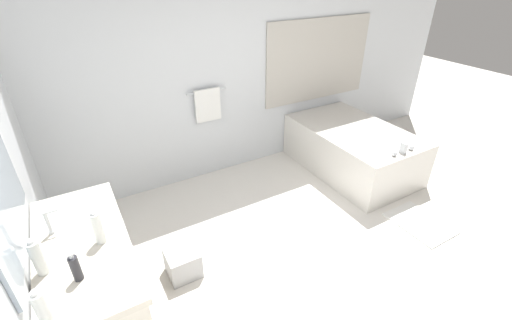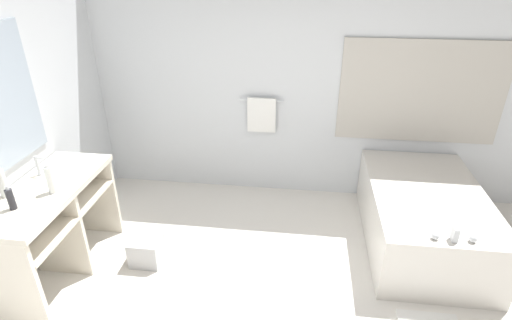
{
  "view_description": "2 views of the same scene",
  "coord_description": "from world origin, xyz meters",
  "px_view_note": "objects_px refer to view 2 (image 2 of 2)",
  "views": [
    {
      "loc": [
        -1.74,
        -1.51,
        2.48
      ],
      "look_at": [
        -0.28,
        1.02,
        0.78
      ],
      "focal_mm": 24.0,
      "sensor_mm": 36.0,
      "label": 1
    },
    {
      "loc": [
        0.17,
        -2.07,
        2.58
      ],
      "look_at": [
        -0.24,
        1.14,
        0.93
      ],
      "focal_mm": 28.0,
      "sensor_mm": 36.0,
      "label": 2
    }
  ],
  "objects_px": {
    "water_bottle_3": "(50,179)",
    "water_bottle_2": "(2,183)",
    "bathtub": "(423,214)",
    "soap_dispenser": "(11,199)",
    "waste_bin": "(147,250)"
  },
  "relations": [
    {
      "from": "soap_dispenser",
      "to": "waste_bin",
      "type": "distance_m",
      "value": 1.25
    },
    {
      "from": "bathtub",
      "to": "water_bottle_2",
      "type": "bearing_deg",
      "value": -163.99
    },
    {
      "from": "water_bottle_2",
      "to": "soap_dispenser",
      "type": "distance_m",
      "value": 0.24
    },
    {
      "from": "water_bottle_3",
      "to": "water_bottle_2",
      "type": "bearing_deg",
      "value": -162.92
    },
    {
      "from": "bathtub",
      "to": "water_bottle_2",
      "type": "height_order",
      "value": "water_bottle_2"
    },
    {
      "from": "soap_dispenser",
      "to": "bathtub",
      "type": "bearing_deg",
      "value": 19.22
    },
    {
      "from": "water_bottle_3",
      "to": "waste_bin",
      "type": "relative_size",
      "value": 0.89
    },
    {
      "from": "bathtub",
      "to": "waste_bin",
      "type": "distance_m",
      "value": 2.69
    },
    {
      "from": "bathtub",
      "to": "water_bottle_3",
      "type": "xyz_separation_m",
      "value": [
        -3.17,
        -0.9,
        0.68
      ]
    },
    {
      "from": "water_bottle_2",
      "to": "water_bottle_3",
      "type": "height_order",
      "value": "water_bottle_2"
    },
    {
      "from": "water_bottle_3",
      "to": "soap_dispenser",
      "type": "height_order",
      "value": "water_bottle_3"
    },
    {
      "from": "waste_bin",
      "to": "soap_dispenser",
      "type": "bearing_deg",
      "value": -143.2
    },
    {
      "from": "bathtub",
      "to": "waste_bin",
      "type": "xyz_separation_m",
      "value": [
        -2.61,
        -0.62,
        -0.2
      ]
    },
    {
      "from": "bathtub",
      "to": "soap_dispenser",
      "type": "bearing_deg",
      "value": -160.78
    },
    {
      "from": "water_bottle_2",
      "to": "water_bottle_3",
      "type": "relative_size",
      "value": 1.02
    }
  ]
}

